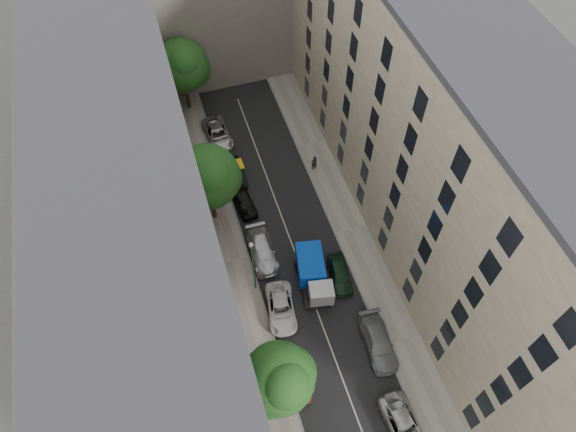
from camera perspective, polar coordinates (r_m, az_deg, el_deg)
name	(u,v)px	position (r m, az deg, el deg)	size (l,w,h in m)	color
ground	(292,245)	(45.39, 0.48, -3.26)	(120.00, 120.00, 0.00)	#4C4C49
road_surface	(292,245)	(45.38, 0.48, -3.26)	(8.00, 44.00, 0.02)	black
sidewalk_left	(232,261)	(44.74, -6.27, -4.98)	(3.00, 44.00, 0.15)	gray
sidewalk_right	(350,229)	(46.56, 6.95, -1.48)	(3.00, 44.00, 0.15)	gray
building_left	(141,209)	(36.68, -16.01, 0.80)	(8.00, 44.00, 20.00)	#514F4C
building_right	(431,139)	(40.96, 15.57, 8.25)	(8.00, 44.00, 20.00)	beige
tarp_truck	(313,273)	(42.47, 2.82, -6.40)	(2.99, 5.57, 2.42)	black
car_left_1	(296,377)	(39.74, 0.95, -17.41)	(1.40, 4.01, 1.32)	#4F190F
car_left_2	(281,308)	(41.76, -0.78, -10.21)	(2.18, 4.73, 1.31)	silver
car_left_3	(262,251)	(44.28, -2.89, -3.88)	(2.07, 5.09, 1.48)	silver
car_left_4	(244,202)	(47.43, -4.89, 1.56)	(1.58, 3.93, 1.34)	black
car_left_5	(236,172)	(49.77, -5.80, 4.87)	(1.37, 3.94, 1.30)	black
car_left_6	(218,134)	(53.37, -7.81, 9.03)	(2.29, 4.97, 1.38)	#AFAFB4
car_right_0	(404,427)	(39.64, 12.77, -21.86)	(2.22, 4.82, 1.34)	#AFB0B4
car_right_1	(378,342)	(41.14, 10.01, -13.67)	(2.05, 5.03, 1.46)	slate
car_right_2	(340,274)	(43.34, 5.79, -6.44)	(1.64, 4.07, 1.39)	black
tree_near	(280,380)	(34.27, -0.84, -17.77)	(5.07, 4.76, 8.41)	#382619
tree_mid	(209,179)	(43.02, -8.80, 4.12)	(5.77, 5.57, 8.49)	#382619
tree_far	(182,67)	(54.09, -11.65, 15.86)	(5.67, 5.45, 8.17)	#382619
lamp_post	(253,262)	(39.58, -3.92, -5.13)	(0.36, 0.36, 6.85)	#1A5B29
pedestrian	(314,163)	(49.90, 2.93, 5.96)	(0.63, 0.41, 1.73)	black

